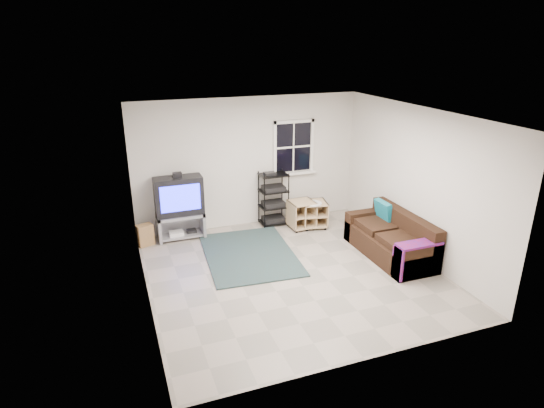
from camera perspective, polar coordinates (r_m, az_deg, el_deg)
name	(u,v)px	position (r m, az deg, el deg)	size (l,w,h in m)	color
room	(293,151)	(9.37, 2.70, 6.72)	(4.60, 4.62, 4.60)	gray
tv_unit	(179,202)	(8.76, -11.57, 0.19)	(0.89, 0.45, 1.31)	#9898A0
av_rack	(273,202)	(9.31, 0.19, 0.27)	(0.56, 0.41, 1.11)	black
side_table_left	(301,213)	(9.23, 3.62, -1.16)	(0.50, 0.50, 0.57)	tan
side_table_right	(314,212)	(9.29, 5.24, -1.00)	(0.57, 0.57, 0.56)	tan
sofa	(392,240)	(8.31, 14.79, -4.37)	(0.82, 1.84, 0.84)	black
shag_rug	(250,254)	(8.18, -2.84, -6.29)	(1.53, 2.11, 0.02)	#311F16
paper_bag	(145,235)	(8.78, -15.63, -3.77)	(0.29, 0.18, 0.41)	olive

